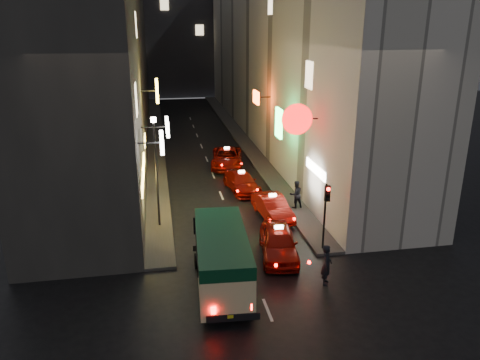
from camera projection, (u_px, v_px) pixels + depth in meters
building_left at (109, 47)px, 42.84m from camera, size 7.67×52.00×18.00m
building_right at (278, 45)px, 45.53m from camera, size 8.10×52.00×18.00m
building_far at (177, 23)px, 73.37m from camera, size 30.00×10.00×22.00m
sidewalk_left at (156, 140)px, 46.34m from camera, size 1.50×52.00×0.15m
sidewalk_right at (240, 136)px, 47.77m from camera, size 1.50×52.00×0.15m
minibus at (222, 254)px, 20.22m from camera, size 2.50×6.20×2.62m
taxi_near at (279, 240)px, 23.27m from camera, size 3.04×5.75×1.91m
taxi_second at (272, 205)px, 27.92m from camera, size 2.59×5.12×1.73m
taxi_third at (242, 180)px, 32.42m from camera, size 2.51×4.91×1.67m
taxi_far at (227, 156)px, 37.82m from camera, size 3.06×5.64×1.87m
pedestrian_crossing at (327, 262)px, 20.71m from camera, size 0.71×0.83×2.15m
pedestrian_sidewalk at (296, 193)px, 28.98m from camera, size 0.82×0.61×1.98m
traffic_light at (326, 203)px, 23.10m from camera, size 0.26×0.43×3.50m
lamp_post at (156, 165)px, 25.61m from camera, size 0.28×0.28×6.22m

